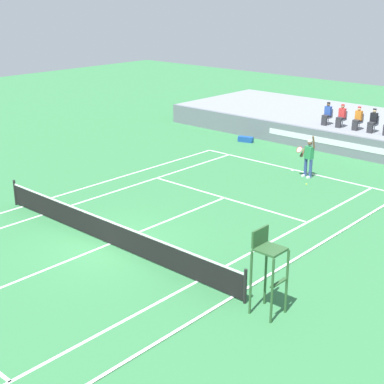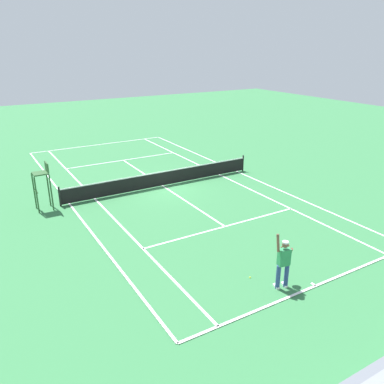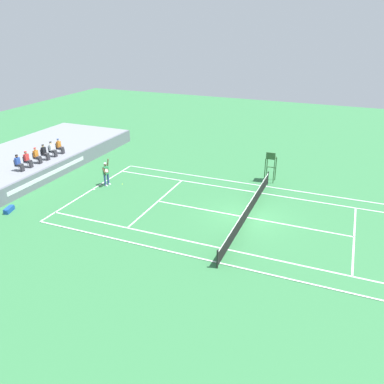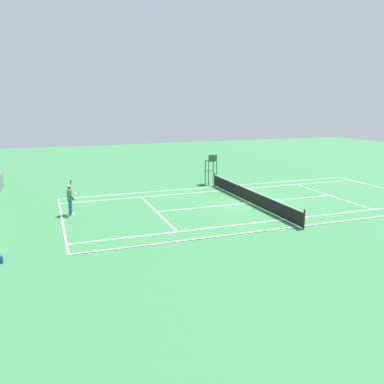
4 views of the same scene
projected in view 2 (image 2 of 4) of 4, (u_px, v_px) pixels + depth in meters
name	position (u px, v px, depth m)	size (l,w,h in m)	color
ground_plane	(163.00, 186.00, 23.16)	(80.00, 80.00, 0.00)	#337542
court	(163.00, 186.00, 23.16)	(11.08, 23.88, 0.03)	#337542
net	(163.00, 178.00, 22.98)	(11.98, 0.10, 1.07)	black
tennis_player	(283.00, 263.00, 13.17)	(0.82, 0.61, 2.08)	navy
tennis_ball	(250.00, 278.00, 14.05)	(0.07, 0.07, 0.07)	#D1E533
umpire_chair	(43.00, 180.00, 19.44)	(0.77, 0.77, 2.44)	#2D562D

